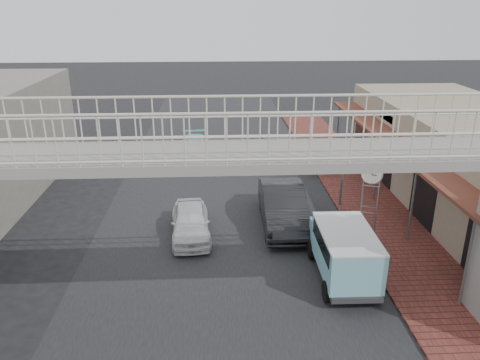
{
  "coord_description": "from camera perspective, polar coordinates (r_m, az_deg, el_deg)",
  "views": [
    {
      "loc": [
        -0.22,
        -14.32,
        8.44
      ],
      "look_at": [
        0.7,
        3.19,
        1.8
      ],
      "focal_mm": 35.0,
      "sensor_mm": 36.0,
      "label": 1
    }
  ],
  "objects": [
    {
      "name": "white_hatchback",
      "position": [
        18.03,
        -6.06,
        -5.11
      ],
      "size": [
        1.7,
        3.69,
        1.23
      ],
      "primitive_type": "imported",
      "rotation": [
        0.0,
        0.0,
        0.07
      ],
      "color": "silver",
      "rests_on": "ground"
    },
    {
      "name": "angkot_curb",
      "position": [
        27.16,
        4.53,
        4.14
      ],
      "size": [
        2.62,
        5.24,
        1.42
      ],
      "primitive_type": "imported",
      "rotation": [
        0.0,
        0.0,
        3.19
      ],
      "color": "#6AA1B8",
      "rests_on": "ground"
    },
    {
      "name": "shophouse_row",
      "position": [
        22.41,
        27.12,
        1.72
      ],
      "size": [
        7.2,
        18.0,
        4.0
      ],
      "color": "gray",
      "rests_on": "ground"
    },
    {
      "name": "motorcycle_near",
      "position": [
        24.57,
        10.14,
        1.58
      ],
      "size": [
        1.6,
        0.62,
        0.83
      ],
      "primitive_type": "imported",
      "rotation": [
        0.0,
        0.0,
        1.62
      ],
      "color": "black",
      "rests_on": "sidewalk"
    },
    {
      "name": "ground",
      "position": [
        16.62,
        -1.87,
        -9.79
      ],
      "size": [
        120.0,
        120.0,
        0.0
      ],
      "primitive_type": "plane",
      "color": "black",
      "rests_on": "ground"
    },
    {
      "name": "road_strip",
      "position": [
        16.62,
        -1.87,
        -9.77
      ],
      "size": [
        10.0,
        60.0,
        0.01
      ],
      "primitive_type": "cube",
      "color": "black",
      "rests_on": "ground"
    },
    {
      "name": "dark_sedan",
      "position": [
        18.9,
        5.28,
        -3.19
      ],
      "size": [
        1.77,
        4.89,
        1.6
      ],
      "primitive_type": "imported",
      "rotation": [
        0.0,
        0.0,
        -0.02
      ],
      "color": "black",
      "rests_on": "ground"
    },
    {
      "name": "footbridge",
      "position": [
        11.59,
        -1.62,
        -6.29
      ],
      "size": [
        16.4,
        2.4,
        6.34
      ],
      "color": "gray",
      "rests_on": "ground"
    },
    {
      "name": "angkot_van",
      "position": [
        15.42,
        12.6,
        -8.03
      ],
      "size": [
        1.76,
        3.72,
        1.81
      ],
      "rotation": [
        0.0,
        0.0,
        -0.02
      ],
      "color": "black",
      "rests_on": "ground"
    },
    {
      "name": "sidewalk",
      "position": [
        20.38,
        16.59,
        -4.5
      ],
      "size": [
        3.0,
        40.0,
        0.1
      ],
      "primitive_type": "cube",
      "color": "brown",
      "rests_on": "ground"
    },
    {
      "name": "angkot_far",
      "position": [
        27.36,
        -5.53,
        3.97
      ],
      "size": [
        1.89,
        4.16,
        1.18
      ],
      "primitive_type": "imported",
      "rotation": [
        0.0,
        0.0,
        0.06
      ],
      "color": "#7DD0D8",
      "rests_on": "ground"
    },
    {
      "name": "street_clock",
      "position": [
        17.29,
        15.79,
        0.32
      ],
      "size": [
        0.79,
        0.75,
        3.06
      ],
      "rotation": [
        0.0,
        0.0,
        -0.36
      ],
      "color": "#59595B",
      "rests_on": "sidewalk"
    },
    {
      "name": "arrow_sign",
      "position": [
        20.35,
        14.72,
        3.37
      ],
      "size": [
        1.87,
        1.24,
        3.1
      ],
      "rotation": [
        0.0,
        0.0,
        -0.28
      ],
      "color": "#59595B",
      "rests_on": "sidewalk"
    },
    {
      "name": "motorcycle_far",
      "position": [
        27.23,
        8.84,
        3.9
      ],
      "size": [
        1.93,
        0.73,
        1.13
      ],
      "primitive_type": "imported",
      "rotation": [
        0.0,
        0.0,
        1.68
      ],
      "color": "black",
      "rests_on": "sidewalk"
    }
  ]
}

